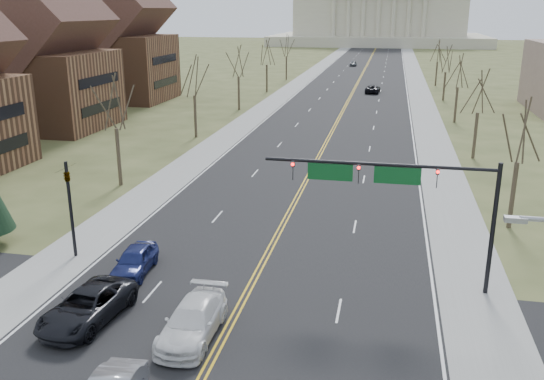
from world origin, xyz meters
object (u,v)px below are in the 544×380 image
at_px(signal_left, 70,199).
at_px(car_sb_inner_second, 193,321).
at_px(signal_mast, 396,185).
at_px(car_far_sb, 353,63).
at_px(car_far_nb, 373,89).
at_px(car_sb_outer_second, 135,260).
at_px(car_sb_outer_lead, 87,306).

distance_m(signal_left, car_sb_inner_second, 12.77).
bearing_deg(signal_mast, car_sb_inner_second, -140.69).
bearing_deg(car_far_sb, car_sb_inner_second, -86.79).
distance_m(signal_left, car_far_nb, 78.92).
bearing_deg(car_sb_outer_second, signal_mast, 0.74).
bearing_deg(car_sb_outer_second, car_far_sb, 83.45).
relative_size(signal_mast, car_far_nb, 2.31).
relative_size(signal_left, car_far_sb, 1.48).
height_order(signal_left, car_sb_outer_second, signal_left).
xyz_separation_m(signal_mast, car_far_nb, (-3.84, 77.40, -5.02)).
height_order(car_sb_outer_lead, car_far_nb, car_sb_outer_lead).
distance_m(car_sb_outer_lead, car_far_sb, 136.09).
distance_m(car_sb_outer_lead, car_far_nb, 85.00).
bearing_deg(signal_mast, car_sb_outer_lead, -154.02).
height_order(signal_mast, car_far_nb, signal_mast).
distance_m(car_sb_outer_second, car_far_sb, 130.59).
distance_m(car_sb_outer_lead, car_sb_outer_second, 5.50).
height_order(car_sb_outer_lead, car_sb_outer_second, car_sb_outer_lead).
xyz_separation_m(signal_left, car_sb_inner_second, (10.11, -7.24, -2.91)).
distance_m(signal_left, car_far_sb, 129.37).
bearing_deg(car_sb_outer_second, car_far_nb, 77.34).
bearing_deg(signal_left, car_sb_outer_lead, -56.18).
distance_m(car_sb_inner_second, car_sb_outer_second, 7.97).
height_order(car_far_nb, car_far_sb, car_far_nb).
relative_size(signal_mast, car_far_sb, 2.99).
xyz_separation_m(signal_left, car_sb_outer_second, (4.61, -1.46, -2.95)).
relative_size(car_sb_outer_lead, car_far_sb, 1.41).
height_order(signal_mast, car_sb_inner_second, signal_mast).
bearing_deg(car_sb_outer_lead, car_sb_outer_second, 96.65).
distance_m(car_sb_outer_second, car_far_nb, 79.56).
bearing_deg(car_far_nb, car_sb_outer_second, 86.11).
xyz_separation_m(signal_left, car_far_nb, (15.11, 77.40, -2.97)).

